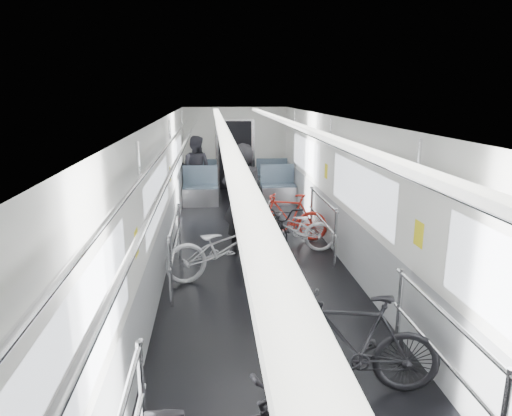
{
  "coord_description": "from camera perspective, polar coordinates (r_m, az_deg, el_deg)",
  "views": [
    {
      "loc": [
        -0.7,
        -6.43,
        2.81
      ],
      "look_at": [
        0.0,
        0.72,
        0.98
      ],
      "focal_mm": 32.0,
      "sensor_mm": 36.0,
      "label": 1
    }
  ],
  "objects": [
    {
      "name": "bike_right_far",
      "position": [
        8.91,
        4.06,
        -1.07
      ],
      "size": [
        1.58,
        0.92,
        0.92
      ],
      "primitive_type": "imported",
      "rotation": [
        0.0,
        0.0,
        -1.91
      ],
      "color": "red",
      "rests_on": "floor"
    },
    {
      "name": "bike_right_mid",
      "position": [
        8.34,
        4.29,
        -2.39
      ],
      "size": [
        1.72,
        1.04,
        0.85
      ],
      "primitive_type": "imported",
      "rotation": [
        0.0,
        0.0,
        -1.89
      ],
      "color": "#B7B6BB",
      "rests_on": "floor"
    },
    {
      "name": "bike_right_near",
      "position": [
        4.62,
        11.97,
        -16.14
      ],
      "size": [
        1.72,
        0.78,
        0.99
      ],
      "primitive_type": "imported",
      "rotation": [
        0.0,
        0.0,
        -1.77
      ],
      "color": "black",
      "rests_on": "floor"
    },
    {
      "name": "car_shell",
      "position": [
        8.41,
        -0.7,
        2.71
      ],
      "size": [
        3.02,
        14.01,
        2.41
      ],
      "color": "black",
      "rests_on": "ground"
    },
    {
      "name": "person_standing",
      "position": [
        7.94,
        -1.65,
        1.02
      ],
      "size": [
        0.79,
        0.58,
        1.99
      ],
      "primitive_type": "imported",
      "rotation": [
        0.0,
        0.0,
        2.98
      ],
      "color": "black",
      "rests_on": "floor"
    },
    {
      "name": "bike_aisle",
      "position": [
        8.04,
        3.06,
        -2.55
      ],
      "size": [
        0.77,
        1.89,
        0.97
      ],
      "primitive_type": "imported",
      "rotation": [
        0.0,
        0.0,
        -0.06
      ],
      "color": "black",
      "rests_on": "floor"
    },
    {
      "name": "bike_left_far",
      "position": [
        7.08,
        -3.94,
        -4.87
      ],
      "size": [
        1.99,
        1.21,
        0.99
      ],
      "primitive_type": "imported",
      "rotation": [
        0.0,
        0.0,
        1.89
      ],
      "color": "#9E9FA3",
      "rests_on": "floor"
    },
    {
      "name": "person_seated",
      "position": [
        12.26,
        -7.54,
        4.97
      ],
      "size": [
        1.0,
        0.88,
        1.71
      ],
      "primitive_type": "imported",
      "rotation": [
        0.0,
        0.0,
        2.81
      ],
      "color": "#27272D",
      "rests_on": "floor"
    }
  ]
}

